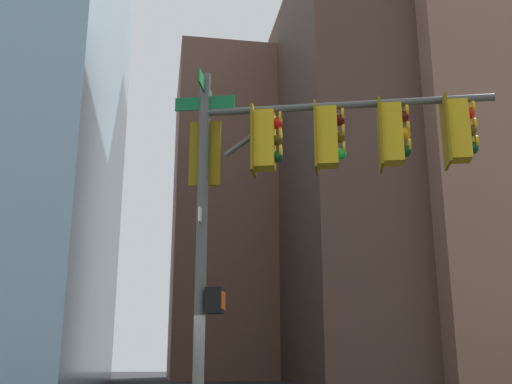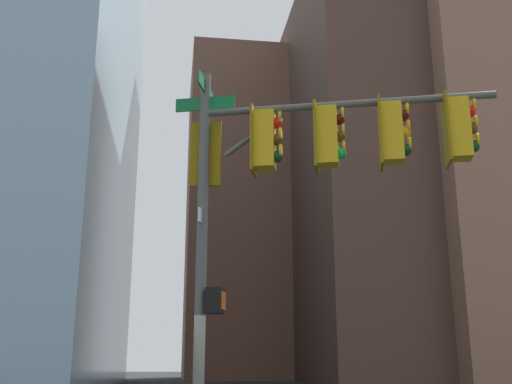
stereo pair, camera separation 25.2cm
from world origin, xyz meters
name	(u,v)px [view 2 (the right image)]	position (x,y,z in m)	size (l,w,h in m)	color
signal_pole_assembly	(301,164)	(-1.29, 0.28, 4.96)	(5.14, 2.06, 6.68)	#4C514C
building_brick_nearside	(396,173)	(-19.87, -43.21, 19.03)	(18.41, 21.28, 38.05)	#4C3328
building_brick_midblock	(488,126)	(-27.49, -39.36, 22.71)	(16.25, 17.79, 45.43)	#845B47
building_brick_farside	(292,217)	(-12.24, -55.91, 17.40)	(23.51, 15.75, 34.80)	brown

